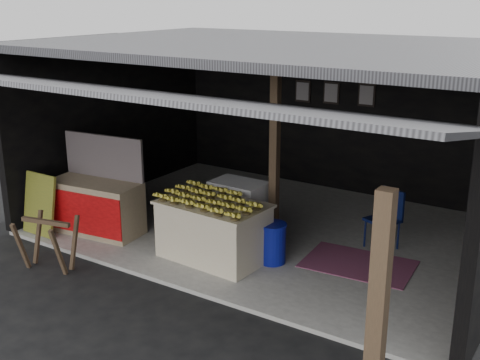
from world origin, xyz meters
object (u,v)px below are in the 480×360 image
Objects in this scene: white_crate at (238,210)px; plastic_chair at (387,214)px; sawhorse at (47,238)px; banana_table at (214,231)px; water_barrel at (272,244)px; neighbor_stall at (96,204)px.

plastic_chair is (2.05, 0.90, 0.07)m from white_crate.
plastic_chair is at bearing 27.98° from sawhorse.
banana_table is 0.86m from water_barrel.
plastic_chair is at bearing 18.74° from neighbor_stall.
sawhorse is at bearing -123.67° from white_crate.
white_crate is 1.02× the size of plastic_chair.
white_crate is 1.05m from water_barrel.
sawhorse is (-1.78, -1.47, -0.01)m from banana_table.
plastic_chair is (1.15, 1.41, 0.25)m from water_barrel.
neighbor_stall reaches higher than sawhorse.
plastic_chair reaches higher than banana_table.
water_barrel is 0.62× the size of plastic_chair.
neighbor_stall is at bearing -171.76° from banana_table.
banana_table is at bearing -1.64° from neighbor_stall.
white_crate reaches higher than banana_table.
neighbor_stall is 4.51m from plastic_chair.
white_crate is 1.65× the size of water_barrel.
water_barrel is (2.55, 1.81, -0.14)m from sawhorse.
banana_table is 1.99× the size of sawhorse.
banana_table is at bearing -156.35° from water_barrel.
banana_table reaches higher than sawhorse.
white_crate is 2.84m from sawhorse.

